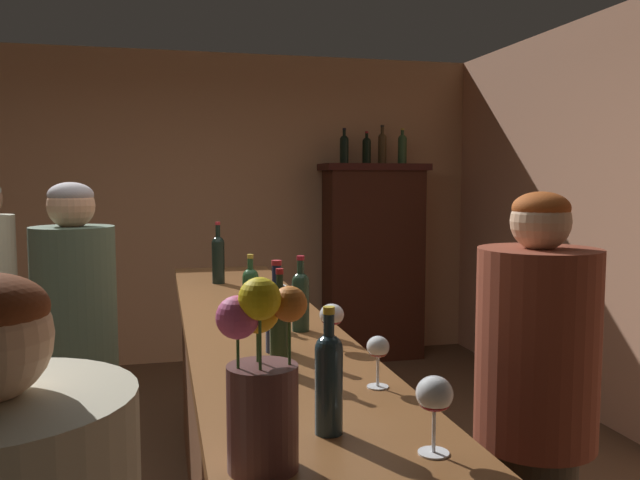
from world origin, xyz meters
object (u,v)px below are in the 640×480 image
(display_cabinet, at_px, (373,258))
(display_bottle_center, at_px, (382,147))
(bar_counter, at_px, (256,445))
(flower_arrangement, at_px, (260,381))
(wine_bottle_riesling, at_px, (300,298))
(bartender, at_px, (534,422))
(wine_bottle_merlot, at_px, (279,326))
(wine_glass_rear, at_px, (331,317))
(cheese_plate, at_px, (270,287))
(wine_glass_front, at_px, (377,350))
(wine_bottle_chardonnay, at_px, (328,378))
(wine_bottle_pinot, at_px, (276,313))
(display_bottle_left, at_px, (344,148))
(wine_bottle_malbec, at_px, (250,293))
(patron_redhead, at_px, (76,370))
(display_bottle_midright, at_px, (402,148))
(display_bottle_midleft, at_px, (366,149))
(wine_glass_spare, at_px, (261,286))
(wine_bottle_rose, at_px, (218,257))

(display_cabinet, xyz_separation_m, display_bottle_center, (0.08, -0.00, 1.00))
(bar_counter, relative_size, flower_arrangement, 8.33)
(wine_bottle_riesling, bearing_deg, bartender, -41.11)
(wine_bottle_merlot, bearing_deg, bar_counter, 87.45)
(wine_glass_rear, relative_size, cheese_plate, 0.90)
(flower_arrangement, bearing_deg, wine_glass_front, 48.20)
(wine_bottle_chardonnay, height_order, cheese_plate, wine_bottle_chardonnay)
(bar_counter, xyz_separation_m, wine_bottle_pinot, (-0.00, -0.52, 0.66))
(wine_bottle_pinot, height_order, display_bottle_left, display_bottle_left)
(wine_bottle_malbec, height_order, display_bottle_center, display_bottle_center)
(display_cabinet, bearing_deg, patron_redhead, -126.01)
(display_bottle_center, relative_size, display_bottle_midright, 1.08)
(display_bottle_left, height_order, display_bottle_midright, display_bottle_midright)
(display_bottle_left, xyz_separation_m, display_bottle_midright, (0.55, 0.00, 0.01))
(wine_bottle_riesling, distance_m, display_bottle_midleft, 3.60)
(wine_bottle_pinot, bearing_deg, display_bottle_midright, 63.55)
(wine_bottle_riesling, relative_size, patron_redhead, 0.17)
(display_bottle_left, bearing_deg, wine_bottle_riesling, -108.32)
(wine_glass_spare, distance_m, bartender, 1.29)
(flower_arrangement, xyz_separation_m, display_bottle_midleft, (1.61, 4.42, 0.65))
(wine_bottle_merlot, relative_size, display_bottle_left, 0.98)
(wine_bottle_pinot, relative_size, bartender, 0.19)
(display_cabinet, xyz_separation_m, bartender, (-0.72, -3.84, -0.05))
(wine_bottle_rose, bearing_deg, wine_bottle_chardonnay, -88.45)
(wine_glass_spare, bearing_deg, wine_bottle_riesling, -80.69)
(display_bottle_midleft, bearing_deg, wine_bottle_pinot, -111.93)
(wine_bottle_riesling, relative_size, flower_arrangement, 0.74)
(bar_counter, height_order, cheese_plate, cheese_plate)
(wine_glass_rear, distance_m, flower_arrangement, 0.94)
(flower_arrangement, bearing_deg, wine_glass_rear, 67.02)
(display_bottle_midleft, relative_size, display_bottle_midright, 0.90)
(bar_counter, bearing_deg, wine_bottle_rose, 94.21)
(wine_bottle_merlot, xyz_separation_m, cheese_plate, (0.21, 1.48, -0.13))
(display_cabinet, xyz_separation_m, patron_redhead, (-2.19, -3.02, -0.02))
(wine_bottle_chardonnay, xyz_separation_m, display_bottle_center, (1.59, 4.27, 0.73))
(cheese_plate, height_order, patron_redhead, patron_redhead)
(bar_counter, height_order, bartender, bartender)
(wine_bottle_merlot, bearing_deg, cheese_plate, 81.83)
(display_cabinet, xyz_separation_m, display_bottle_midright, (0.27, -0.00, 0.99))
(wine_bottle_chardonnay, xyz_separation_m, bartender, (0.78, 0.43, -0.33))
(bar_counter, distance_m, wine_bottle_pinot, 0.84)
(display_bottle_midleft, distance_m, bartender, 4.03)
(bar_counter, bearing_deg, wine_bottle_malbec, -110.79)
(wine_glass_front, bearing_deg, display_bottle_midleft, 72.86)
(wine_bottle_rose, xyz_separation_m, wine_glass_spare, (0.13, -0.73, -0.05))
(wine_bottle_rose, bearing_deg, bartender, -64.42)
(wine_glass_front, distance_m, display_bottle_midleft, 4.24)
(wine_bottle_riesling, relative_size, display_bottle_midleft, 0.98)
(wine_glass_spare, xyz_separation_m, display_bottle_midright, (1.71, 2.82, 0.75))
(wine_bottle_rose, height_order, display_bottle_midleft, display_bottle_midleft)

